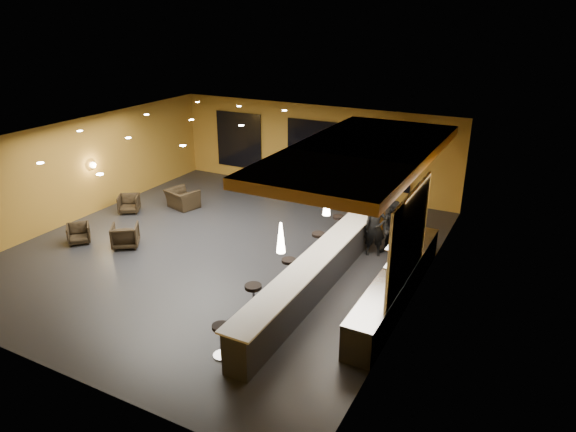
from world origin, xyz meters
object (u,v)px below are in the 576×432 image
at_px(armchair_c, 129,204).
at_px(pendant_2, 360,176).
at_px(bar_stool_0, 221,336).
at_px(prep_counter, 397,285).
at_px(column, 376,181).
at_px(bar_stool_3, 318,242).
at_px(pendant_0, 281,238).
at_px(staff_c, 413,225).
at_px(armchair_b, 125,236).
at_px(bar_counter, 317,274).
at_px(bar_stool_1, 253,296).
at_px(bar_stool_4, 338,224).
at_px(staff_b, 394,229).
at_px(pendant_1, 327,202).
at_px(staff_a, 375,228).
at_px(bar_stool_2, 289,269).
at_px(armchair_a, 79,234).
at_px(armchair_d, 182,199).

bearing_deg(armchair_c, pendant_2, -26.64).
bearing_deg(pendant_2, bar_stool_0, -95.81).
relative_size(prep_counter, column, 1.71).
distance_m(column, bar_stool_3, 3.16).
distance_m(pendant_0, staff_c, 5.87).
bearing_deg(armchair_b, bar_counter, 146.22).
relative_size(bar_stool_1, bar_stool_4, 1.11).
xyz_separation_m(staff_b, staff_c, (0.46, 0.48, 0.05)).
height_order(pendant_0, armchair_b, pendant_0).
relative_size(pendant_2, staff_c, 0.38).
height_order(pendant_1, bar_stool_3, pendant_1).
xyz_separation_m(pendant_1, staff_a, (0.63, 2.28, -1.47)).
height_order(bar_counter, bar_stool_0, bar_counter).
distance_m(armchair_b, bar_stool_4, 6.78).
height_order(pendant_1, bar_stool_1, pendant_1).
bearing_deg(staff_c, bar_stool_0, -106.88).
bearing_deg(pendant_2, pendant_1, -90.00).
distance_m(armchair_c, bar_stool_4, 7.83).
bearing_deg(bar_stool_0, bar_stool_4, 91.30).
relative_size(column, staff_b, 2.01).
height_order(staff_a, armchair_c, staff_a).
distance_m(staff_c, armchair_b, 8.93).
xyz_separation_m(staff_c, bar_stool_4, (-2.42, -0.04, -0.43)).
height_order(bar_counter, pendant_2, pendant_2).
xyz_separation_m(pendant_1, armchair_b, (-6.49, -0.78, -1.98)).
height_order(staff_a, armchair_b, staff_a).
xyz_separation_m(pendant_1, bar_stool_3, (-0.79, 1.29, -1.83)).
xyz_separation_m(prep_counter, staff_b, (-0.86, 2.49, 0.44)).
distance_m(staff_c, armchair_c, 10.23).
bearing_deg(armchair_b, bar_stool_0, 115.01).
height_order(pendant_1, staff_a, pendant_1).
relative_size(staff_b, bar_stool_0, 2.23).
bearing_deg(bar_stool_4, bar_stool_2, -89.48).
relative_size(staff_b, bar_stool_3, 2.16).
bearing_deg(column, bar_stool_2, -99.44).
bearing_deg(armchair_a, column, -13.68).
bearing_deg(bar_stool_1, bar_stool_2, 87.68).
height_order(staff_c, armchair_a, staff_c).
bearing_deg(staff_b, prep_counter, -67.75).
xyz_separation_m(bar_counter, armchair_d, (-7.08, 3.29, -0.14)).
bearing_deg(staff_a, armchair_b, -176.70).
xyz_separation_m(prep_counter, staff_a, (-1.37, 2.28, 0.45)).
bearing_deg(bar_counter, prep_counter, 14.04).
height_order(prep_counter, armchair_a, prep_counter).
height_order(column, bar_stool_1, column).
xyz_separation_m(armchair_b, armchair_c, (-2.02, 2.27, -0.04)).
relative_size(column, armchair_b, 4.33).
xyz_separation_m(column, staff_c, (1.60, -1.14, -0.83)).
height_order(prep_counter, column, column).
distance_m(armchair_d, bar_stool_2, 7.16).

